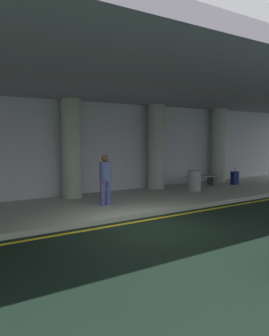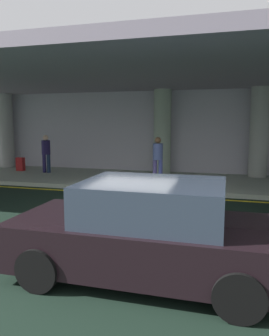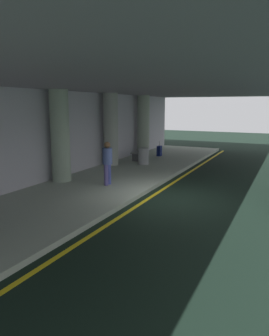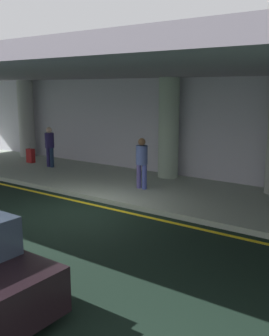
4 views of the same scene
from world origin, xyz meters
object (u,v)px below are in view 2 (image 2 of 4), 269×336
object	(u,v)px
support_column_left_mid	(162,132)
car_black	(148,232)
support_column_far_left	(6,131)
suitcase_upright_primary	(20,164)
person_waiting_for_ride	(158,156)
support_column_center	(259,133)
traveler_with_luggage	(46,151)

from	to	relation	value
support_column_left_mid	car_black	size ratio (longest dim) A/B	0.89
support_column_far_left	suitcase_upright_primary	distance (m)	2.42
person_waiting_for_ride	suitcase_upright_primary	distance (m)	6.79
support_column_left_mid	support_column_far_left	bearing A→B (deg)	180.00
car_black	suitcase_upright_primary	bearing A→B (deg)	-43.95
support_column_far_left	person_waiting_for_ride	bearing A→B (deg)	-13.96
support_column_left_mid	support_column_center	size ratio (longest dim) A/B	1.00
support_column_far_left	suitcase_upright_primary	xyz separation A→B (m)	(1.53, -1.11, -1.51)
traveler_with_luggage	car_black	bearing A→B (deg)	64.74
support_column_left_mid	person_waiting_for_ride	size ratio (longest dim) A/B	2.17
traveler_with_luggage	support_column_far_left	bearing A→B (deg)	-86.93
support_column_far_left	car_black	bearing A→B (deg)	-45.05
person_waiting_for_ride	suitcase_upright_primary	world-z (taller)	person_waiting_for_ride
support_column_center	car_black	bearing A→B (deg)	-103.82
support_column_far_left	support_column_center	bearing A→B (deg)	0.00
support_column_center	person_waiting_for_ride	world-z (taller)	support_column_center
traveler_with_luggage	person_waiting_for_ride	distance (m)	5.29
car_black	person_waiting_for_ride	world-z (taller)	person_waiting_for_ride
support_column_left_mid	traveler_with_luggage	bearing A→B (deg)	-165.64
support_column_left_mid	traveler_with_luggage	xyz separation A→B (m)	(-5.01, -1.28, -0.86)
suitcase_upright_primary	traveler_with_luggage	bearing A→B (deg)	9.32
support_column_far_left	car_black	size ratio (longest dim) A/B	0.89
support_column_left_mid	suitcase_upright_primary	xyz separation A→B (m)	(-6.47, -1.11, -1.51)
support_column_far_left	support_column_left_mid	bearing A→B (deg)	0.00
traveler_with_luggage	suitcase_upright_primary	size ratio (longest dim) A/B	1.87
support_column_left_mid	person_waiting_for_ride	distance (m)	2.23
car_black	support_column_left_mid	bearing A→B (deg)	-77.88
support_column_left_mid	car_black	bearing A→B (deg)	-80.42
support_column_far_left	suitcase_upright_primary	world-z (taller)	support_column_far_left
support_column_far_left	traveler_with_luggage	xyz separation A→B (m)	(2.99, -1.28, -0.86)
support_column_left_mid	person_waiting_for_ride	world-z (taller)	support_column_left_mid
person_waiting_for_ride	suitcase_upright_primary	size ratio (longest dim) A/B	1.87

